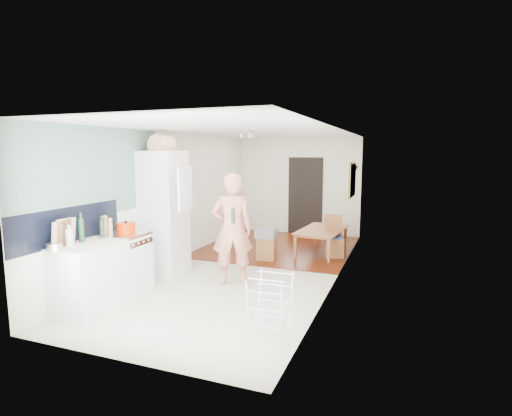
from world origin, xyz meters
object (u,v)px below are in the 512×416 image
Objects in this scene: dining_chair at (334,237)px; drying_rack at (270,309)px; person at (232,219)px; stool at (267,248)px; dining_table at (323,243)px.

dining_chair is 3.97m from drying_rack.
person is 2.49× the size of dining_chair.
dining_chair reaches higher than stool.
dining_table is at bearing -137.39° from person.
person is 1.78m from stool.
dining_table is 2.77× the size of stool.
person is 4.63× the size of stool.
dining_table is at bearing 90.39° from drying_rack.
person reaches higher than stool.
person is 2.77m from dining_table.
person is at bearing -91.75° from stool.
stool is (-0.96, -0.87, 0.01)m from dining_table.
dining_chair is 1.41m from stool.
dining_table is at bearing 127.22° from dining_chair.
dining_chair is (0.26, -0.19, 0.20)m from dining_table.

